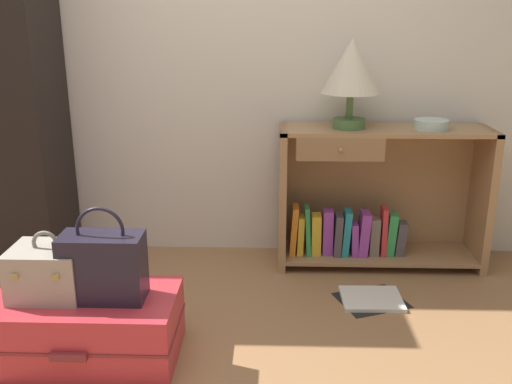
{
  "coord_description": "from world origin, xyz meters",
  "views": [
    {
      "loc": [
        0.39,
        -1.75,
        1.36
      ],
      "look_at": [
        0.3,
        0.82,
        0.55
      ],
      "focal_mm": 40.25,
      "sensor_mm": 36.0,
      "label": 1
    }
  ],
  "objects_px": {
    "open_book_on_floor": "(371,299)",
    "bowl": "(431,124)",
    "bookshelf": "(372,201)",
    "table_lamp": "(351,69)",
    "handbag": "(103,266)",
    "train_case": "(48,271)",
    "suitcase_large": "(86,327)"
  },
  "relations": [
    {
      "from": "table_lamp",
      "to": "handbag",
      "type": "bearing_deg",
      "value": -137.38
    },
    {
      "from": "bookshelf",
      "to": "suitcase_large",
      "type": "distance_m",
      "value": 1.65
    },
    {
      "from": "bowl",
      "to": "suitcase_large",
      "type": "distance_m",
      "value": 1.95
    },
    {
      "from": "table_lamp",
      "to": "bowl",
      "type": "relative_size",
      "value": 2.59
    },
    {
      "from": "train_case",
      "to": "suitcase_large",
      "type": "bearing_deg",
      "value": -6.91
    },
    {
      "from": "bookshelf",
      "to": "table_lamp",
      "type": "xyz_separation_m",
      "value": [
        -0.15,
        -0.02,
        0.72
      ]
    },
    {
      "from": "table_lamp",
      "to": "handbag",
      "type": "xyz_separation_m",
      "value": [
        -1.06,
        -0.97,
        -0.67
      ]
    },
    {
      "from": "table_lamp",
      "to": "suitcase_large",
      "type": "distance_m",
      "value": 1.77
    },
    {
      "from": "table_lamp",
      "to": "bowl",
      "type": "bearing_deg",
      "value": -2.4
    },
    {
      "from": "suitcase_large",
      "to": "handbag",
      "type": "xyz_separation_m",
      "value": [
        0.09,
        -0.01,
        0.28
      ]
    },
    {
      "from": "table_lamp",
      "to": "train_case",
      "type": "distance_m",
      "value": 1.75
    },
    {
      "from": "bowl",
      "to": "handbag",
      "type": "height_order",
      "value": "bowl"
    },
    {
      "from": "train_case",
      "to": "open_book_on_floor",
      "type": "distance_m",
      "value": 1.51
    },
    {
      "from": "handbag",
      "to": "open_book_on_floor",
      "type": "distance_m",
      "value": 1.33
    },
    {
      "from": "table_lamp",
      "to": "train_case",
      "type": "height_order",
      "value": "table_lamp"
    },
    {
      "from": "open_book_on_floor",
      "to": "bowl",
      "type": "bearing_deg",
      "value": 52.42
    },
    {
      "from": "train_case",
      "to": "open_book_on_floor",
      "type": "relative_size",
      "value": 0.74
    },
    {
      "from": "table_lamp",
      "to": "open_book_on_floor",
      "type": "bearing_deg",
      "value": -78.13
    },
    {
      "from": "bookshelf",
      "to": "open_book_on_floor",
      "type": "relative_size",
      "value": 2.92
    },
    {
      "from": "suitcase_large",
      "to": "handbag",
      "type": "distance_m",
      "value": 0.29
    },
    {
      "from": "handbag",
      "to": "table_lamp",
      "type": "bearing_deg",
      "value": 42.62
    },
    {
      "from": "table_lamp",
      "to": "suitcase_large",
      "type": "relative_size",
      "value": 0.62
    },
    {
      "from": "bookshelf",
      "to": "table_lamp",
      "type": "bearing_deg",
      "value": -172.03
    },
    {
      "from": "suitcase_large",
      "to": "train_case",
      "type": "height_order",
      "value": "train_case"
    },
    {
      "from": "bookshelf",
      "to": "train_case",
      "type": "bearing_deg",
      "value": -146.0
    },
    {
      "from": "bowl",
      "to": "suitcase_large",
      "type": "height_order",
      "value": "bowl"
    },
    {
      "from": "bowl",
      "to": "open_book_on_floor",
      "type": "bearing_deg",
      "value": -127.58
    },
    {
      "from": "table_lamp",
      "to": "suitcase_large",
      "type": "height_order",
      "value": "table_lamp"
    },
    {
      "from": "table_lamp",
      "to": "bowl",
      "type": "distance_m",
      "value": 0.51
    },
    {
      "from": "bookshelf",
      "to": "train_case",
      "type": "distance_m",
      "value": 1.73
    },
    {
      "from": "bookshelf",
      "to": "bowl",
      "type": "bearing_deg",
      "value": -8.08
    },
    {
      "from": "open_book_on_floor",
      "to": "handbag",
      "type": "bearing_deg",
      "value": -155.54
    }
  ]
}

